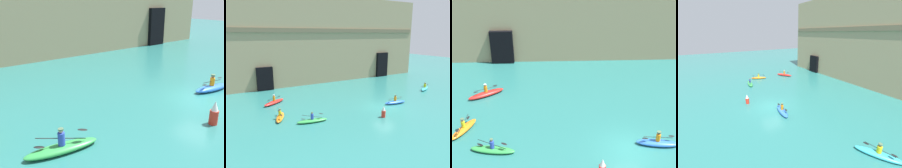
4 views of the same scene
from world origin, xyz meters
The scene contains 4 objects.
ground_plane centered at (0.00, 0.00, 0.00)m, with size 120.00×120.00×0.00m, color #28706B.
kayak_green centered at (-9.58, 0.14, 0.21)m, with size 3.23×1.26×1.10m.
kayak_blue centered at (2.05, 0.39, 0.25)m, with size 3.06×1.22×1.19m.
marker_buoy centered at (-2.34, -2.37, 0.58)m, with size 0.44×0.44×1.26m.
Camera 1 is at (-13.46, -8.22, 6.07)m, focal length 40.00 mm.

